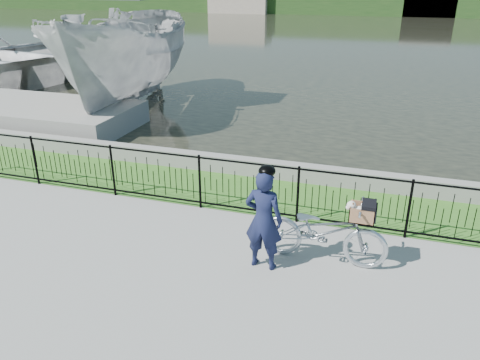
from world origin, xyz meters
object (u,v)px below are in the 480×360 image
(bicycle_rig, at_px, (324,231))
(boat_near, at_px, (127,55))
(cyclist, at_px, (264,219))
(boat_far, at_px, (21,58))

(bicycle_rig, bearing_deg, boat_near, 135.71)
(bicycle_rig, xyz_separation_m, cyclist, (-0.90, -0.46, 0.31))
(bicycle_rig, height_order, boat_near, boat_near)
(bicycle_rig, relative_size, boat_far, 0.19)
(boat_near, height_order, boat_far, boat_near)
(boat_far, bearing_deg, cyclist, -37.90)
(cyclist, distance_m, boat_far, 18.03)
(boat_near, bearing_deg, boat_far, 158.48)
(boat_far, bearing_deg, boat_near, -21.52)
(bicycle_rig, distance_m, boat_far, 18.49)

